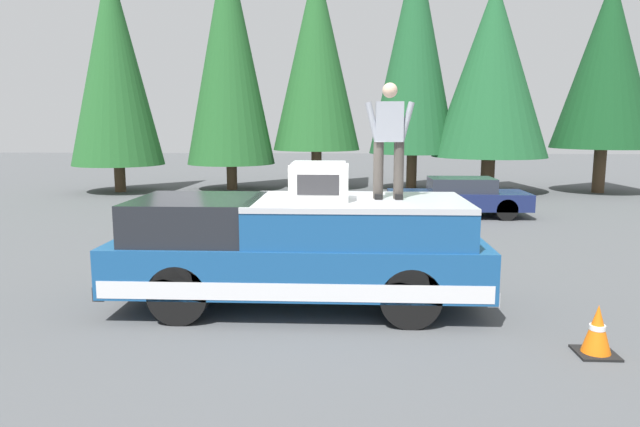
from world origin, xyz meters
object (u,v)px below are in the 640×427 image
at_px(pickup_truck, 299,250).
at_px(compressor_unit, 319,181).
at_px(traffic_cone, 597,331).
at_px(parked_car_navy, 458,197).
at_px(person_on_truck_bed, 389,138).

height_order(pickup_truck, compressor_unit, compressor_unit).
bearing_deg(traffic_cone, parked_car_navy, -1.73).
bearing_deg(compressor_unit, person_on_truck_bed, -75.92).
xyz_separation_m(compressor_unit, parked_car_navy, (8.93, -3.73, -1.35)).
relative_size(compressor_unit, parked_car_navy, 0.20).
bearing_deg(compressor_unit, parked_car_navy, -22.67).
bearing_deg(parked_car_navy, person_on_truck_bed, 162.61).
distance_m(person_on_truck_bed, traffic_cone, 3.75).
relative_size(person_on_truck_bed, parked_car_navy, 0.41).
bearing_deg(compressor_unit, traffic_cone, -114.14).
height_order(pickup_truck, person_on_truck_bed, person_on_truck_bed).
bearing_deg(traffic_cone, person_on_truck_bed, 53.37).
xyz_separation_m(compressor_unit, traffic_cone, (-1.53, -3.42, -1.64)).
xyz_separation_m(pickup_truck, person_on_truck_bed, (0.08, -1.33, 1.68)).
distance_m(pickup_truck, parked_car_navy, 9.65).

